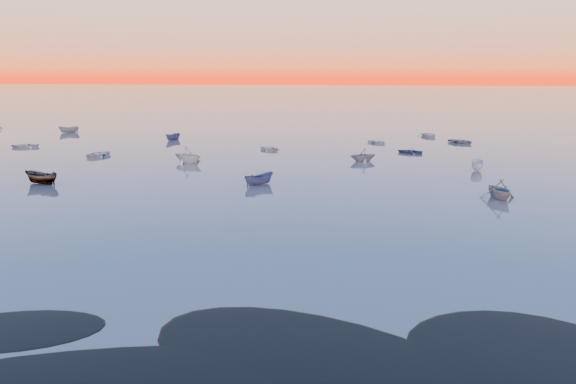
# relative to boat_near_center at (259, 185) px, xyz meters

# --- Properties ---
(ground) EXTENTS (600.00, 600.00, 0.00)m
(ground) POSITION_rel_boat_near_center_xyz_m (0.83, 65.24, 0.00)
(ground) COLOR #70635D
(ground) RESTS_ON ground
(mud_lobes) EXTENTS (140.00, 6.00, 0.07)m
(mud_lobes) POSITION_rel_boat_near_center_xyz_m (0.83, -35.76, 0.01)
(mud_lobes) COLOR black
(mud_lobes) RESTS_ON ground
(moored_fleet) EXTENTS (124.00, 58.00, 1.20)m
(moored_fleet) POSITION_rel_boat_near_center_xyz_m (0.83, 18.24, 0.00)
(moored_fleet) COLOR silver
(moored_fleet) RESTS_ON ground
(boat_near_center) EXTENTS (3.48, 3.50, 1.20)m
(boat_near_center) POSITION_rel_boat_near_center_xyz_m (0.00, 0.00, 0.00)
(boat_near_center) COLOR #3D4A75
(boat_near_center) RESTS_ON ground
(boat_near_right) EXTENTS (4.36, 2.90, 1.40)m
(boat_near_right) POSITION_rel_boat_near_center_xyz_m (22.92, -3.47, 0.00)
(boat_near_right) COLOR slate
(boat_near_right) RESTS_ON ground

